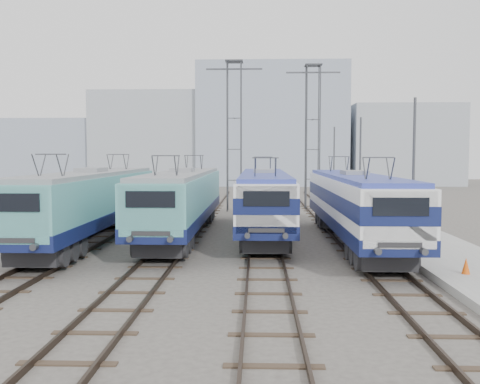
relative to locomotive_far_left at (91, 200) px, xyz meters
name	(u,v)px	position (x,y,z in m)	size (l,w,h in m)	color
ground	(211,268)	(6.75, -6.04, -2.24)	(160.00, 160.00, 0.00)	#514C47
platform	(410,236)	(16.95, 1.96, -2.09)	(4.00, 70.00, 0.30)	#9E9E99
locomotive_far_left	(91,200)	(0.00, 0.00, 0.00)	(2.85, 18.01, 3.39)	#111948
locomotive_center_left	(182,198)	(4.50, 1.85, -0.03)	(2.81, 17.75, 3.34)	#111948
locomotive_center_right	(264,196)	(9.00, 2.90, -0.02)	(2.74, 17.34, 3.26)	#111948
locomotive_far_right	(355,201)	(13.50, -0.48, -0.01)	(2.77, 17.49, 3.29)	#111948
catenary_tower_west	(234,129)	(6.75, 15.96, 4.40)	(4.50, 1.20, 12.00)	#3F4247
catenary_tower_east	(313,130)	(13.25, 17.96, 4.40)	(4.50, 1.20, 12.00)	#3F4247
mast_front	(413,179)	(15.35, -4.04, 1.26)	(0.12, 0.12, 7.00)	#3F4247
mast_mid	(360,171)	(15.35, 7.96, 1.26)	(0.12, 0.12, 7.00)	#3F4247
mast_rear	(334,167)	(15.35, 19.96, 1.26)	(0.12, 0.12, 7.00)	#3F4247
safety_cone	(466,266)	(16.11, -8.12, -1.65)	(0.29, 0.29, 0.59)	#DC510E
building_west	(156,139)	(-7.25, 55.96, 4.76)	(18.00, 12.00, 14.00)	#9CA4AD
building_center	(271,126)	(10.75, 55.96, 6.76)	(22.00, 14.00, 18.00)	#909CAF
building_east	(401,145)	(30.75, 55.96, 3.76)	(16.00, 12.00, 12.00)	#9CA4AD
building_far_west	(55,152)	(-23.25, 55.96, 2.76)	(14.00, 10.00, 10.00)	#909CAF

